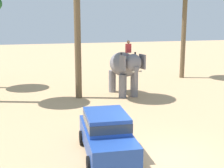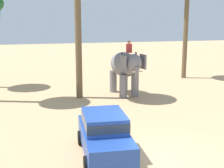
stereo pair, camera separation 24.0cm
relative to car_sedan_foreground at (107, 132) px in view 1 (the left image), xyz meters
The scene contains 3 objects.
ground_plane 2.31m from the car_sedan_foreground, 27.42° to the right, with size 120.00×120.00×0.00m, color tan.
car_sedan_foreground is the anchor object (origin of this frame).
elephant_with_mahout 10.07m from the car_sedan_foreground, 67.21° to the left, with size 1.91×3.95×3.88m.
Camera 1 is at (-4.92, -10.00, 5.22)m, focal length 49.61 mm.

